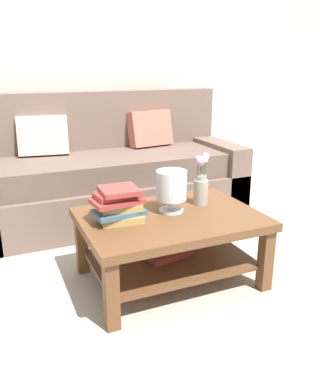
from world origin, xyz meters
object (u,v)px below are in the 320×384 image
book_stack_main (119,205)px  glass_hurricane_vase (171,187)px  couch (109,175)px  flower_pitcher (201,182)px  coffee_table (170,233)px

book_stack_main → glass_hurricane_vase: glass_hurricane_vase is taller
couch → flower_pitcher: couch is taller
coffee_table → book_stack_main: book_stack_main is taller
coffee_table → book_stack_main: bearing=173.7°
couch → coffee_table: (0.01, -1.24, -0.05)m
glass_hurricane_vase → flower_pitcher: 0.24m
couch → flower_pitcher: bearing=-76.6°
couch → glass_hurricane_vase: (0.04, -1.19, 0.22)m
couch → book_stack_main: (-0.29, -1.21, 0.16)m
flower_pitcher → coffee_table: bearing=-158.6°
flower_pitcher → glass_hurricane_vase: bearing=-168.0°
coffee_table → book_stack_main: 0.37m
coffee_table → glass_hurricane_vase: 0.28m
couch → coffee_table: couch is taller
coffee_table → flower_pitcher: flower_pitcher is taller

